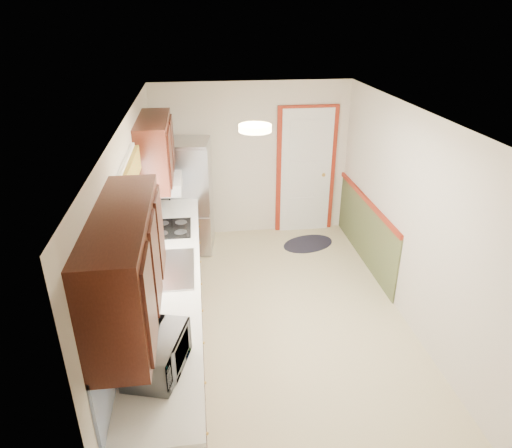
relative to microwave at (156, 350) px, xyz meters
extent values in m
cube|color=beige|center=(1.20, 1.63, -1.12)|extent=(3.20, 5.20, 0.12)
cube|color=white|center=(1.20, 1.63, 1.28)|extent=(3.20, 5.20, 0.12)
cube|color=beige|center=(1.20, 4.13, 0.08)|extent=(3.20, 0.10, 2.40)
cube|color=beige|center=(1.20, -0.87, 0.08)|extent=(3.20, 0.10, 2.40)
cube|color=beige|center=(-0.30, 1.63, 0.08)|extent=(0.10, 5.20, 2.40)
cube|color=beige|center=(2.70, 1.63, 0.08)|extent=(0.10, 5.20, 2.40)
cube|color=#37140C|center=(0.00, 1.33, -0.67)|extent=(0.60, 4.00, 0.90)
cube|color=white|center=(0.01, 1.33, -0.20)|extent=(0.63, 4.00, 0.04)
cube|color=#4E77BF|center=(-0.29, 1.33, 0.09)|extent=(0.02, 4.00, 0.55)
cube|color=#37140C|center=(-0.12, 0.03, 0.70)|extent=(0.35, 1.40, 0.75)
cube|color=#37140C|center=(-0.12, 2.73, 0.70)|extent=(0.35, 1.20, 0.75)
cube|color=white|center=(-0.29, 1.43, 0.50)|extent=(0.02, 1.00, 0.90)
cube|color=#B66722|center=(-0.24, 1.43, 0.85)|extent=(0.05, 1.12, 0.24)
cube|color=#B7B7BC|center=(0.01, 1.43, -0.18)|extent=(0.52, 0.82, 0.02)
cube|color=white|center=(-0.07, 2.78, 0.25)|extent=(0.45, 0.60, 0.15)
cube|color=maroon|center=(2.05, 4.10, -0.12)|extent=(0.94, 0.05, 2.08)
cube|color=white|center=(2.05, 4.07, -0.12)|extent=(0.80, 0.04, 2.00)
cube|color=#4A532E|center=(2.69, 2.98, -0.67)|extent=(0.02, 2.30, 0.90)
cube|color=maroon|center=(2.67, 2.98, -0.20)|extent=(0.04, 2.30, 0.06)
cylinder|color=#FFD88C|center=(0.90, 1.43, 1.24)|extent=(0.30, 0.30, 0.06)
imported|color=white|center=(0.00, 0.00, 0.00)|extent=(0.43, 0.60, 0.36)
cube|color=#B7B7BC|center=(0.18, 3.68, -0.29)|extent=(0.77, 0.73, 1.67)
cylinder|color=black|center=(-0.05, 3.31, -0.37)|extent=(0.02, 0.02, 1.17)
ellipsoid|color=black|center=(2.00, 3.53, -1.12)|extent=(0.96, 0.78, 0.01)
cube|color=black|center=(0.01, 2.38, -0.17)|extent=(0.46, 0.55, 0.02)
camera|label=1|loc=(0.38, -2.63, 2.21)|focal=32.00mm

